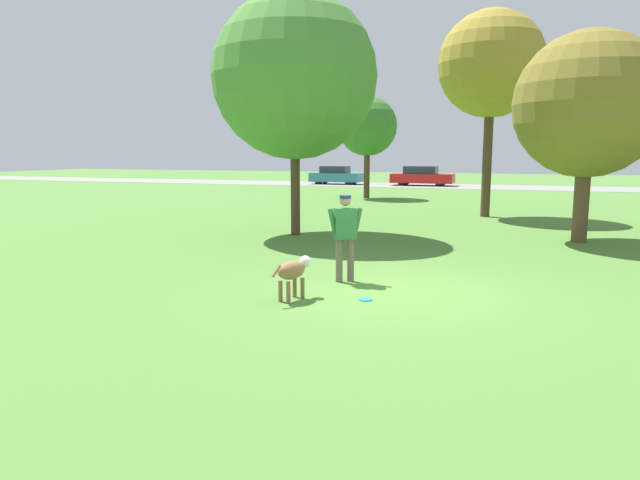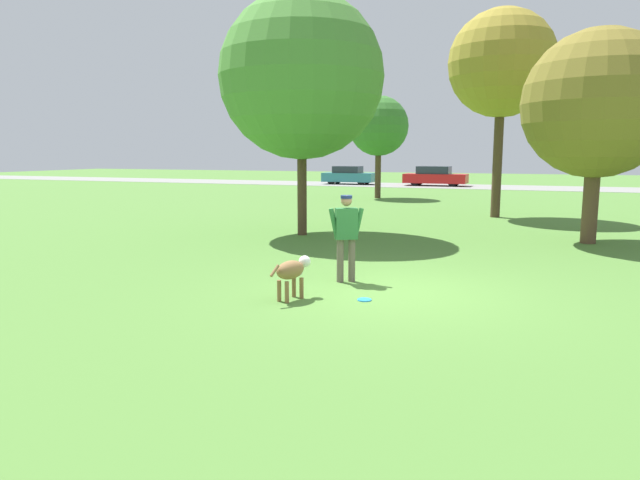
{
  "view_description": "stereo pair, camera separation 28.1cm",
  "coord_description": "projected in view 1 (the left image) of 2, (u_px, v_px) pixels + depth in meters",
  "views": [
    {
      "loc": [
        1.95,
        -9.64,
        2.41
      ],
      "look_at": [
        -1.26,
        -0.33,
        0.9
      ],
      "focal_mm": 32.0,
      "sensor_mm": 36.0,
      "label": 1
    },
    {
      "loc": [
        2.21,
        -9.54,
        2.41
      ],
      "look_at": [
        -1.26,
        -0.33,
        0.9
      ],
      "focal_mm": 32.0,
      "sensor_mm": 36.0,
      "label": 2
    }
  ],
  "objects": [
    {
      "name": "tree_mid_center",
      "position": [
        491.0,
        65.0,
        20.86
      ],
      "size": [
        3.89,
        3.89,
        7.57
      ],
      "color": "#4C3826",
      "rests_on": "ground_plane"
    },
    {
      "name": "parked_car_red",
      "position": [
        422.0,
        176.0,
        41.85
      ],
      "size": [
        4.55,
        1.92,
        1.43
      ],
      "rotation": [
        0.0,
        0.0,
        -0.02
      ],
      "color": "red",
      "rests_on": "ground_plane"
    },
    {
      "name": "person",
      "position": [
        345.0,
        231.0,
        10.63
      ],
      "size": [
        0.62,
        0.41,
        1.63
      ],
      "rotation": [
        0.0,
        0.0,
        0.52
      ],
      "color": "#665B4C",
      "rests_on": "ground_plane"
    },
    {
      "name": "frisbee",
      "position": [
        365.0,
        299.0,
        9.42
      ],
      "size": [
        0.24,
        0.24,
        0.02
      ],
      "color": "#268CE5",
      "rests_on": "ground_plane"
    },
    {
      "name": "ground_plane",
      "position": [
        394.0,
        291.0,
        10.0
      ],
      "size": [
        120.0,
        120.0,
        0.0
      ],
      "primitive_type": "plane",
      "color": "#4C7A33"
    },
    {
      "name": "far_road_strip",
      "position": [
        488.0,
        187.0,
        40.29
      ],
      "size": [
        120.0,
        6.0,
        0.01
      ],
      "color": "gray",
      "rests_on": "ground_plane"
    },
    {
      "name": "dog",
      "position": [
        293.0,
        271.0,
        9.38
      ],
      "size": [
        0.48,
        0.94,
        0.69
      ],
      "rotation": [
        0.0,
        0.0,
        1.26
      ],
      "color": "olive",
      "rests_on": "ground_plane"
    },
    {
      "name": "parked_car_teal",
      "position": [
        336.0,
        175.0,
        43.81
      ],
      "size": [
        3.97,
        1.83,
        1.38
      ],
      "rotation": [
        0.0,
        0.0,
        0.01
      ],
      "color": "teal",
      "rests_on": "ground_plane"
    },
    {
      "name": "tree_near_right",
      "position": [
        588.0,
        105.0,
        14.99
      ],
      "size": [
        3.84,
        3.84,
        5.59
      ],
      "color": "brown",
      "rests_on": "ground_plane"
    },
    {
      "name": "tree_near_left",
      "position": [
        295.0,
        77.0,
        16.19
      ],
      "size": [
        4.7,
        4.7,
        6.91
      ],
      "color": "#4C3826",
      "rests_on": "ground_plane"
    },
    {
      "name": "tree_far_left",
      "position": [
        367.0,
        126.0,
        30.02
      ],
      "size": [
        3.13,
        3.13,
        5.37
      ],
      "color": "#4C3826",
      "rests_on": "ground_plane"
    }
  ]
}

